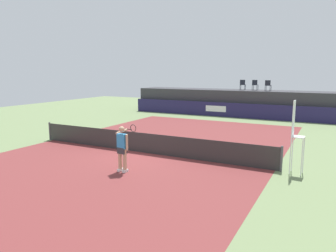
# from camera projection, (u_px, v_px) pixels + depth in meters

# --- Properties ---
(ground_plane) EXTENTS (48.00, 48.00, 0.00)m
(ground_plane) POSITION_uv_depth(u_px,v_px,m) (172.00, 141.00, 17.75)
(ground_plane) COLOR #6B7F51
(court_inner) EXTENTS (12.00, 22.00, 0.00)m
(court_inner) POSITION_uv_depth(u_px,v_px,m) (144.00, 153.00, 15.13)
(court_inner) COLOR maroon
(court_inner) RESTS_ON ground
(sponsor_wall) EXTENTS (18.00, 0.22, 1.20)m
(sponsor_wall) POSITION_uv_depth(u_px,v_px,m) (229.00, 110.00, 26.82)
(sponsor_wall) COLOR #231E4C
(sponsor_wall) RESTS_ON ground
(spectator_platform) EXTENTS (18.00, 2.80, 2.20)m
(spectator_platform) POSITION_uv_depth(u_px,v_px,m) (235.00, 102.00, 28.31)
(spectator_platform) COLOR #38383D
(spectator_platform) RESTS_ON ground
(spectator_chair_far_left) EXTENTS (0.48, 0.48, 0.89)m
(spectator_chair_far_left) POSITION_uv_depth(u_px,v_px,m) (243.00, 84.00, 27.81)
(spectator_chair_far_left) COLOR #1E232D
(spectator_chair_far_left) RESTS_ON spectator_platform
(spectator_chair_left) EXTENTS (0.45, 0.45, 0.89)m
(spectator_chair_left) POSITION_uv_depth(u_px,v_px,m) (255.00, 84.00, 27.41)
(spectator_chair_left) COLOR #1E232D
(spectator_chair_left) RESTS_ON spectator_platform
(spectator_chair_center) EXTENTS (0.46, 0.46, 0.89)m
(spectator_chair_center) POSITION_uv_depth(u_px,v_px,m) (268.00, 85.00, 26.43)
(spectator_chair_center) COLOR #1E232D
(spectator_chair_center) RESTS_ON spectator_platform
(umpire_chair) EXTENTS (0.46, 0.46, 2.76)m
(umpire_chair) POSITION_uv_depth(u_px,v_px,m) (295.00, 132.00, 11.84)
(umpire_chair) COLOR white
(umpire_chair) RESTS_ON ground
(tennis_net) EXTENTS (12.40, 0.02, 0.95)m
(tennis_net) POSITION_uv_depth(u_px,v_px,m) (144.00, 143.00, 15.05)
(tennis_net) COLOR #2D2D2D
(tennis_net) RESTS_ON ground
(net_post_near) EXTENTS (0.10, 0.10, 1.00)m
(net_post_near) POSITION_uv_depth(u_px,v_px,m) (50.00, 131.00, 17.88)
(net_post_near) COLOR #4C4C51
(net_post_near) RESTS_ON ground
(net_post_far) EXTENTS (0.10, 0.10, 1.00)m
(net_post_far) POSITION_uv_depth(u_px,v_px,m) (281.00, 159.00, 12.22)
(net_post_far) COLOR #4C4C51
(net_post_far) RESTS_ON ground
(tennis_player) EXTENTS (0.61, 1.17, 1.77)m
(tennis_player) POSITION_uv_depth(u_px,v_px,m) (123.00, 147.00, 12.14)
(tennis_player) COLOR white
(tennis_player) RESTS_ON court_inner
(tennis_ball) EXTENTS (0.07, 0.07, 0.07)m
(tennis_ball) POSITION_uv_depth(u_px,v_px,m) (180.00, 150.00, 15.49)
(tennis_ball) COLOR #D8EA33
(tennis_ball) RESTS_ON court_inner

